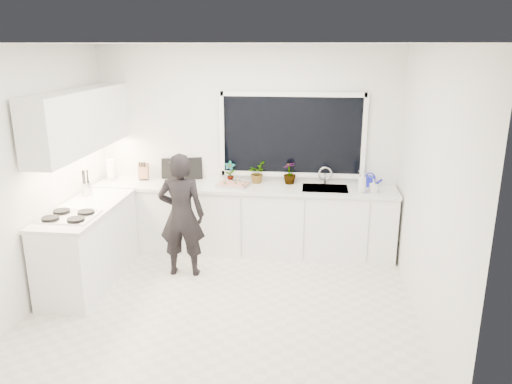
# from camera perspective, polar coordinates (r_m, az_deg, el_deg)

# --- Properties ---
(floor) EXTENTS (4.00, 3.50, 0.02)m
(floor) POSITION_cam_1_polar(r_m,az_deg,el_deg) (5.54, -3.44, -12.67)
(floor) COLOR beige
(floor) RESTS_ON ground
(wall_back) EXTENTS (4.00, 0.02, 2.70)m
(wall_back) POSITION_cam_1_polar(r_m,az_deg,el_deg) (6.72, -1.03, 5.00)
(wall_back) COLOR white
(wall_back) RESTS_ON ground
(wall_left) EXTENTS (0.02, 3.50, 2.70)m
(wall_left) POSITION_cam_1_polar(r_m,az_deg,el_deg) (5.73, -23.90, 1.55)
(wall_left) COLOR white
(wall_left) RESTS_ON ground
(wall_right) EXTENTS (0.02, 3.50, 2.70)m
(wall_right) POSITION_cam_1_polar(r_m,az_deg,el_deg) (5.07, 19.25, 0.25)
(wall_right) COLOR white
(wall_right) RESTS_ON ground
(ceiling) EXTENTS (4.00, 3.50, 0.02)m
(ceiling) POSITION_cam_1_polar(r_m,az_deg,el_deg) (4.84, -4.01, 16.71)
(ceiling) COLOR white
(ceiling) RESTS_ON wall_back
(window) EXTENTS (1.80, 0.02, 1.00)m
(window) POSITION_cam_1_polar(r_m,az_deg,el_deg) (6.59, 4.13, 6.51)
(window) COLOR black
(window) RESTS_ON wall_back
(base_cabinets_back) EXTENTS (3.92, 0.58, 0.88)m
(base_cabinets_back) POSITION_cam_1_polar(r_m,az_deg,el_deg) (6.66, -1.34, -3.23)
(base_cabinets_back) COLOR white
(base_cabinets_back) RESTS_ON floor
(base_cabinets_left) EXTENTS (0.58, 1.60, 0.88)m
(base_cabinets_left) POSITION_cam_1_polar(r_m,az_deg,el_deg) (6.14, -18.54, -5.89)
(base_cabinets_left) COLOR white
(base_cabinets_left) RESTS_ON floor
(countertop_back) EXTENTS (3.94, 0.62, 0.04)m
(countertop_back) POSITION_cam_1_polar(r_m,az_deg,el_deg) (6.51, -1.38, 0.55)
(countertop_back) COLOR silver
(countertop_back) RESTS_ON base_cabinets_back
(countertop_left) EXTENTS (0.62, 1.60, 0.04)m
(countertop_left) POSITION_cam_1_polar(r_m,az_deg,el_deg) (5.99, -18.94, -1.81)
(countertop_left) COLOR silver
(countertop_left) RESTS_ON base_cabinets_left
(upper_cabinets) EXTENTS (0.34, 2.10, 0.70)m
(upper_cabinets) POSITION_cam_1_polar(r_m,az_deg,el_deg) (6.14, -19.41, 7.72)
(upper_cabinets) COLOR white
(upper_cabinets) RESTS_ON wall_left
(sink) EXTENTS (0.58, 0.42, 0.14)m
(sink) POSITION_cam_1_polar(r_m,az_deg,el_deg) (6.47, 7.87, 0.02)
(sink) COLOR silver
(sink) RESTS_ON countertop_back
(faucet) EXTENTS (0.03, 0.03, 0.22)m
(faucet) POSITION_cam_1_polar(r_m,az_deg,el_deg) (6.62, 7.90, 1.84)
(faucet) COLOR silver
(faucet) RESTS_ON countertop_back
(stovetop) EXTENTS (0.56, 0.48, 0.03)m
(stovetop) POSITION_cam_1_polar(r_m,az_deg,el_deg) (5.69, -20.63, -2.56)
(stovetop) COLOR black
(stovetop) RESTS_ON countertop_left
(person) EXTENTS (0.57, 0.39, 1.50)m
(person) POSITION_cam_1_polar(r_m,az_deg,el_deg) (5.97, -8.51, -2.64)
(person) COLOR black
(person) RESTS_ON floor
(pizza_tray) EXTENTS (0.46, 0.38, 0.03)m
(pizza_tray) POSITION_cam_1_polar(r_m,az_deg,el_deg) (6.51, -2.56, 0.84)
(pizza_tray) COLOR #B1B1B5
(pizza_tray) RESTS_ON countertop_back
(pizza) EXTENTS (0.42, 0.34, 0.01)m
(pizza) POSITION_cam_1_polar(r_m,az_deg,el_deg) (6.50, -2.57, 0.98)
(pizza) COLOR red
(pizza) RESTS_ON pizza_tray
(watering_can) EXTENTS (0.18, 0.18, 0.13)m
(watering_can) POSITION_cam_1_polar(r_m,az_deg,el_deg) (6.64, 12.89, 1.20)
(watering_can) COLOR #1218B1
(watering_can) RESTS_ON countertop_back
(paper_towel_roll) EXTENTS (0.15, 0.15, 0.26)m
(paper_towel_roll) POSITION_cam_1_polar(r_m,az_deg,el_deg) (7.07, -16.29, 2.42)
(paper_towel_roll) COLOR white
(paper_towel_roll) RESTS_ON countertop_back
(knife_block) EXTENTS (0.14, 0.12, 0.22)m
(knife_block) POSITION_cam_1_polar(r_m,az_deg,el_deg) (6.95, -12.73, 2.28)
(knife_block) COLOR brown
(knife_block) RESTS_ON countertop_back
(utensil_crock) EXTENTS (0.14, 0.14, 0.16)m
(utensil_crock) POSITION_cam_1_polar(r_m,az_deg,el_deg) (6.42, -18.79, 0.35)
(utensil_crock) COLOR #B1B1B5
(utensil_crock) RESTS_ON countertop_left
(picture_frame_large) EXTENTS (0.22, 0.04, 0.28)m
(picture_frame_large) POSITION_cam_1_polar(r_m,az_deg,el_deg) (6.93, -9.85, 2.66)
(picture_frame_large) COLOR black
(picture_frame_large) RESTS_ON countertop_back
(picture_frame_small) EXTENTS (0.24, 0.10, 0.30)m
(picture_frame_small) POSITION_cam_1_polar(r_m,az_deg,el_deg) (6.85, -7.20, 2.69)
(picture_frame_small) COLOR black
(picture_frame_small) RESTS_ON countertop_back
(herb_plants) EXTENTS (0.99, 0.25, 0.29)m
(herb_plants) POSITION_cam_1_polar(r_m,az_deg,el_deg) (6.61, 0.70, 2.24)
(herb_plants) COLOR #26662D
(herb_plants) RESTS_ON countertop_back
(soap_bottles) EXTENTS (0.24, 0.11, 0.28)m
(soap_bottles) POSITION_cam_1_polar(r_m,az_deg,el_deg) (6.31, 12.36, 1.02)
(soap_bottles) COLOR #D8BF66
(soap_bottles) RESTS_ON countertop_back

